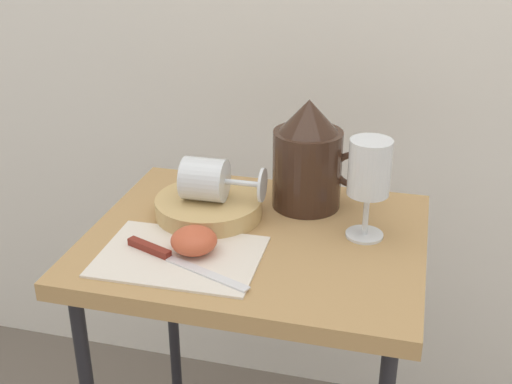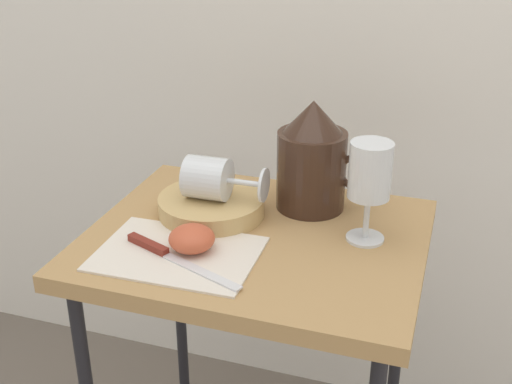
{
  "view_description": "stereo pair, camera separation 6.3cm",
  "coord_description": "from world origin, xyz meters",
  "px_view_note": "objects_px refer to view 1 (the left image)",
  "views": [
    {
      "loc": [
        0.24,
        -0.95,
        1.25
      ],
      "look_at": [
        0.0,
        0.0,
        0.79
      ],
      "focal_mm": 46.26,
      "sensor_mm": 36.0,
      "label": 1
    },
    {
      "loc": [
        0.31,
        -0.94,
        1.25
      ],
      "look_at": [
        0.0,
        0.0,
        0.79
      ],
      "focal_mm": 46.26,
      "sensor_mm": 36.0,
      "label": 2
    }
  ],
  "objects_px": {
    "table": "(256,272)",
    "apple_half_left": "(194,241)",
    "basket_tray": "(209,207)",
    "wine_glass_tipped_near": "(207,180)",
    "knife": "(168,256)",
    "pitcher": "(308,164)",
    "wine_glass_upright": "(369,173)"
  },
  "relations": [
    {
      "from": "apple_half_left",
      "to": "wine_glass_tipped_near",
      "type": "bearing_deg",
      "value": 98.24
    },
    {
      "from": "table",
      "to": "basket_tray",
      "type": "distance_m",
      "value": 0.14
    },
    {
      "from": "basket_tray",
      "to": "apple_half_left",
      "type": "height_order",
      "value": "apple_half_left"
    },
    {
      "from": "pitcher",
      "to": "wine_glass_upright",
      "type": "xyz_separation_m",
      "value": [
        0.12,
        -0.09,
        0.03
      ]
    },
    {
      "from": "table",
      "to": "wine_glass_tipped_near",
      "type": "relative_size",
      "value": 5.05
    },
    {
      "from": "table",
      "to": "apple_half_left",
      "type": "height_order",
      "value": "apple_half_left"
    },
    {
      "from": "pitcher",
      "to": "knife",
      "type": "bearing_deg",
      "value": -124.78
    },
    {
      "from": "table",
      "to": "wine_glass_upright",
      "type": "xyz_separation_m",
      "value": [
        0.18,
        0.04,
        0.19
      ]
    },
    {
      "from": "pitcher",
      "to": "table",
      "type": "bearing_deg",
      "value": -114.92
    },
    {
      "from": "basket_tray",
      "to": "pitcher",
      "type": "height_order",
      "value": "pitcher"
    },
    {
      "from": "basket_tray",
      "to": "pitcher",
      "type": "xyz_separation_m",
      "value": [
        0.16,
        0.09,
        0.06
      ]
    },
    {
      "from": "pitcher",
      "to": "knife",
      "type": "height_order",
      "value": "pitcher"
    },
    {
      "from": "pitcher",
      "to": "wine_glass_tipped_near",
      "type": "bearing_deg",
      "value": -150.41
    },
    {
      "from": "basket_tray",
      "to": "wine_glass_tipped_near",
      "type": "distance_m",
      "value": 0.06
    },
    {
      "from": "pitcher",
      "to": "knife",
      "type": "relative_size",
      "value": 0.89
    },
    {
      "from": "knife",
      "to": "wine_glass_upright",
      "type": "bearing_deg",
      "value": 28.53
    },
    {
      "from": "wine_glass_upright",
      "to": "knife",
      "type": "xyz_separation_m",
      "value": [
        -0.29,
        -0.16,
        -0.11
      ]
    },
    {
      "from": "pitcher",
      "to": "apple_half_left",
      "type": "relative_size",
      "value": 2.71
    },
    {
      "from": "table",
      "to": "apple_half_left",
      "type": "distance_m",
      "value": 0.15
    },
    {
      "from": "pitcher",
      "to": "knife",
      "type": "xyz_separation_m",
      "value": [
        -0.18,
        -0.25,
        -0.07
      ]
    },
    {
      "from": "wine_glass_upright",
      "to": "table",
      "type": "bearing_deg",
      "value": -167.24
    },
    {
      "from": "table",
      "to": "basket_tray",
      "type": "relative_size",
      "value": 3.73
    },
    {
      "from": "wine_glass_upright",
      "to": "apple_half_left",
      "type": "relative_size",
      "value": 2.31
    },
    {
      "from": "table",
      "to": "apple_half_left",
      "type": "bearing_deg",
      "value": -132.43
    },
    {
      "from": "basket_tray",
      "to": "wine_glass_upright",
      "type": "distance_m",
      "value": 0.3
    },
    {
      "from": "table",
      "to": "basket_tray",
      "type": "xyz_separation_m",
      "value": [
        -0.1,
        0.05,
        0.09
      ]
    },
    {
      "from": "table",
      "to": "wine_glass_tipped_near",
      "type": "height_order",
      "value": "wine_glass_tipped_near"
    },
    {
      "from": "pitcher",
      "to": "apple_half_left",
      "type": "distance_m",
      "value": 0.27
    },
    {
      "from": "wine_glass_tipped_near",
      "to": "knife",
      "type": "distance_m",
      "value": 0.17
    },
    {
      "from": "wine_glass_tipped_near",
      "to": "apple_half_left",
      "type": "height_order",
      "value": "wine_glass_tipped_near"
    },
    {
      "from": "apple_half_left",
      "to": "table",
      "type": "bearing_deg",
      "value": 47.57
    },
    {
      "from": "basket_tray",
      "to": "pitcher",
      "type": "distance_m",
      "value": 0.19
    }
  ]
}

